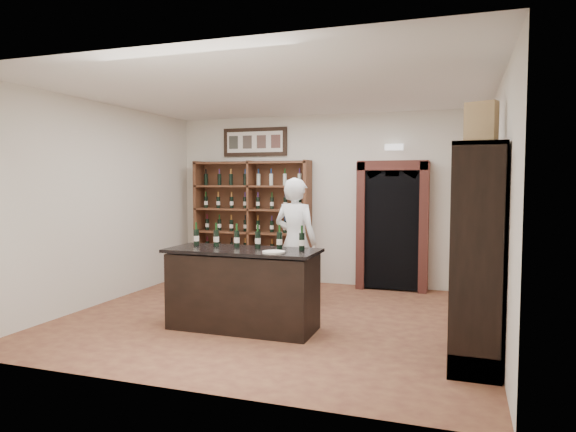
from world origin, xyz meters
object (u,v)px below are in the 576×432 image
object	(u,v)px
shopkeeper	(296,242)
counter_bottle_0	(196,237)
wine_shelf	(252,221)
tasting_counter	(243,289)
wine_crate	(481,124)
side_cabinet	(478,289)

from	to	relation	value
shopkeeper	counter_bottle_0	bearing A→B (deg)	64.61
wine_shelf	tasting_counter	bearing A→B (deg)	-69.44
tasting_counter	wine_crate	bearing A→B (deg)	-2.35
counter_bottle_0	shopkeeper	bearing A→B (deg)	52.22
counter_bottle_0	wine_crate	bearing A→B (deg)	-4.21
side_cabinet	shopkeeper	size ratio (longest dim) A/B	1.17
counter_bottle_0	wine_crate	world-z (taller)	wine_crate
tasting_counter	counter_bottle_0	bearing A→B (deg)	168.91
side_cabinet	shopkeeper	xyz separation A→B (m)	(-2.49, 1.68, 0.19)
tasting_counter	shopkeeper	distance (m)	1.47
tasting_counter	counter_bottle_0	xyz separation A→B (m)	(-0.72, 0.14, 0.61)
tasting_counter	counter_bottle_0	world-z (taller)	counter_bottle_0
counter_bottle_0	shopkeeper	xyz separation A→B (m)	(0.96, 1.24, -0.17)
wine_shelf	wine_crate	size ratio (longest dim) A/B	4.94
wine_shelf	shopkeeper	xyz separation A→B (m)	(1.34, -1.55, -0.16)
wine_crate	counter_bottle_0	bearing A→B (deg)	-160.06
tasting_counter	counter_bottle_0	size ratio (longest dim) A/B	6.27
counter_bottle_0	shopkeeper	world-z (taller)	shopkeeper
counter_bottle_0	tasting_counter	bearing A→B (deg)	-11.09
counter_bottle_0	side_cabinet	world-z (taller)	side_cabinet
tasting_counter	side_cabinet	size ratio (longest dim) A/B	0.85
wine_shelf	side_cabinet	size ratio (longest dim) A/B	1.00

